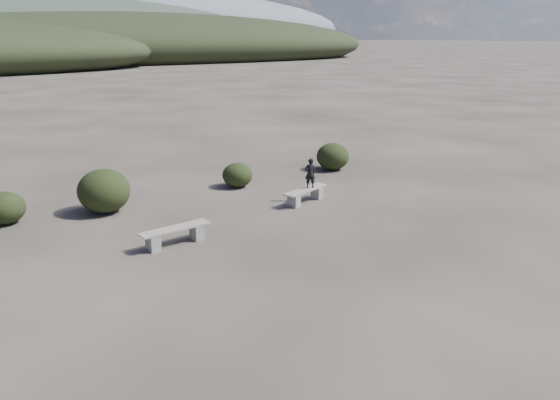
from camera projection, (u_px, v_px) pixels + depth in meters
ground at (371, 287)px, 11.76m from camera, size 1200.00×1200.00×0.00m
bench_left at (175, 234)px, 14.09m from camera, size 1.94×0.57×0.48m
bench_right at (306, 194)px, 17.68m from camera, size 1.88×0.88×0.46m
seated_person at (310, 173)px, 17.65m from camera, size 0.41×0.34×0.97m
shrub_a at (5, 208)px, 15.66m from camera, size 1.14×1.14×0.94m
shrub_b at (104, 191)px, 16.62m from camera, size 1.58×1.58×1.35m
shrub_c at (238, 175)px, 19.51m from camera, size 1.09×1.09×0.87m
shrub_e at (333, 156)px, 22.00m from camera, size 1.31×1.31×1.09m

